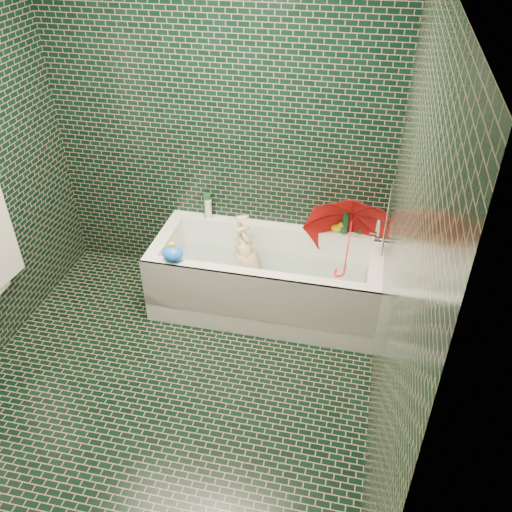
% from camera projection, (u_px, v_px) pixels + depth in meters
% --- Properties ---
extents(floor, '(2.80, 2.80, 0.00)m').
position_uv_depth(floor, '(167.00, 393.00, 3.57)').
color(floor, black).
rests_on(floor, ground).
extents(wall_back, '(2.80, 0.00, 2.80)m').
position_uv_depth(wall_back, '(218.00, 133.00, 3.97)').
color(wall_back, black).
rests_on(wall_back, floor).
extents(wall_right, '(0.00, 2.80, 2.80)m').
position_uv_depth(wall_right, '(397.00, 265.00, 2.62)').
color(wall_right, black).
rests_on(wall_right, floor).
extents(bathtub, '(1.70, 0.75, 0.55)m').
position_uv_depth(bathtub, '(266.00, 285.00, 4.17)').
color(bathtub, white).
rests_on(bathtub, floor).
extents(bath_mat, '(1.35, 0.47, 0.01)m').
position_uv_depth(bath_mat, '(266.00, 289.00, 4.22)').
color(bath_mat, green).
rests_on(bath_mat, bathtub).
extents(water, '(1.48, 0.53, 0.00)m').
position_uv_depth(water, '(266.00, 275.00, 4.14)').
color(water, silver).
rests_on(water, bathtub).
extents(faucet, '(0.18, 0.19, 0.55)m').
position_uv_depth(faucet, '(383.00, 236.00, 3.71)').
color(faucet, silver).
rests_on(faucet, wall_right).
extents(child, '(0.95, 0.49, 0.37)m').
position_uv_depth(child, '(253.00, 270.00, 4.16)').
color(child, '#DEB98B').
rests_on(child, bathtub).
extents(umbrella, '(0.86, 0.92, 1.00)m').
position_uv_depth(umbrella, '(349.00, 243.00, 3.91)').
color(umbrella, red).
rests_on(umbrella, bathtub).
extents(soap_bottle_a, '(0.12, 0.12, 0.23)m').
position_uv_depth(soap_bottle_a, '(378.00, 236.00, 4.12)').
color(soap_bottle_a, white).
rests_on(soap_bottle_a, bathtub).
extents(soap_bottle_b, '(0.10, 0.10, 0.17)m').
position_uv_depth(soap_bottle_b, '(378.00, 237.00, 4.11)').
color(soap_bottle_b, '#55217E').
rests_on(soap_bottle_b, bathtub).
extents(soap_bottle_c, '(0.16, 0.16, 0.16)m').
position_uv_depth(soap_bottle_c, '(363.00, 234.00, 4.15)').
color(soap_bottle_c, '#134320').
rests_on(soap_bottle_c, bathtub).
extents(bottle_right_tall, '(0.07, 0.07, 0.24)m').
position_uv_depth(bottle_right_tall, '(346.00, 219.00, 4.10)').
color(bottle_right_tall, '#134320').
rests_on(bottle_right_tall, bathtub).
extents(bottle_right_pump, '(0.07, 0.07, 0.20)m').
position_uv_depth(bottle_right_pump, '(379.00, 228.00, 4.03)').
color(bottle_right_pump, silver).
rests_on(bottle_right_pump, bathtub).
extents(bottle_left_tall, '(0.08, 0.08, 0.20)m').
position_uv_depth(bottle_left_tall, '(207.00, 206.00, 4.30)').
color(bottle_left_tall, '#134320').
rests_on(bottle_left_tall, bathtub).
extents(bottle_left_short, '(0.06, 0.06, 0.16)m').
position_uv_depth(bottle_left_short, '(208.00, 209.00, 4.30)').
color(bottle_left_short, white).
rests_on(bottle_left_short, bathtub).
extents(rubber_duck, '(0.12, 0.10, 0.09)m').
position_uv_depth(rubber_duck, '(337.00, 227.00, 4.15)').
color(rubber_duck, yellow).
rests_on(rubber_duck, bathtub).
extents(bath_toy, '(0.18, 0.15, 0.15)m').
position_uv_depth(bath_toy, '(173.00, 253.00, 3.82)').
color(bath_toy, blue).
rests_on(bath_toy, bathtub).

